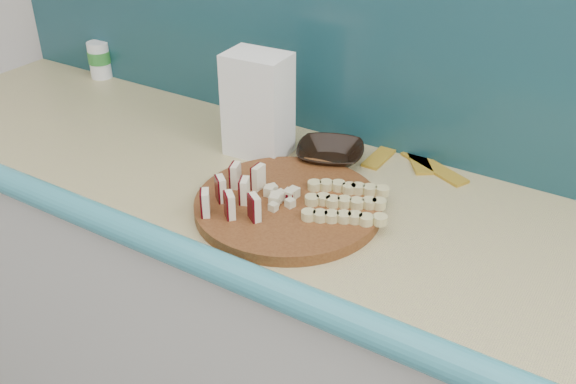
# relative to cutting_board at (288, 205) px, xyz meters

# --- Properties ---
(kitchen_counter) EXTENTS (2.20, 0.63, 0.91)m
(kitchen_counter) POSITION_rel_cutting_board_xyz_m (-0.06, 0.07, -0.47)
(kitchen_counter) COLOR silver
(kitchen_counter) RESTS_ON ground
(backsplash) EXTENTS (2.20, 0.02, 0.50)m
(backsplash) POSITION_rel_cutting_board_xyz_m (-0.06, 0.36, 0.24)
(backsplash) COLOR teal
(backsplash) RESTS_ON kitchen_counter
(cutting_board) EXTENTS (0.49, 0.49, 0.02)m
(cutting_board) POSITION_rel_cutting_board_xyz_m (0.00, 0.00, 0.00)
(cutting_board) COLOR #4F2411
(cutting_board) RESTS_ON kitchen_counter
(apple_wedges) EXTENTS (0.13, 0.17, 0.05)m
(apple_wedges) POSITION_rel_cutting_board_xyz_m (-0.08, -0.06, 0.04)
(apple_wedges) COLOR #FBECC8
(apple_wedges) RESTS_ON cutting_board
(apple_chunks) EXTENTS (0.06, 0.07, 0.02)m
(apple_chunks) POSITION_rel_cutting_board_xyz_m (-0.02, -0.01, 0.02)
(apple_chunks) COLOR beige
(apple_chunks) RESTS_ON cutting_board
(banana_slices) EXTENTS (0.20, 0.19, 0.02)m
(banana_slices) POSITION_rel_cutting_board_xyz_m (0.11, 0.04, 0.02)
(banana_slices) COLOR #D5C882
(banana_slices) RESTS_ON cutting_board
(brown_bowl) EXTENTS (0.20, 0.20, 0.04)m
(brown_bowl) POSITION_rel_cutting_board_xyz_m (-0.03, 0.23, 0.01)
(brown_bowl) COLOR black
(brown_bowl) RESTS_ON kitchen_counter
(flour_bag) EXTENTS (0.15, 0.11, 0.24)m
(flour_bag) POSITION_rel_cutting_board_xyz_m (-0.19, 0.18, 0.11)
(flour_bag) COLOR white
(flour_bag) RESTS_ON kitchen_counter
(canister) EXTENTS (0.07, 0.07, 0.11)m
(canister) POSITION_rel_cutting_board_xyz_m (-0.87, 0.33, 0.04)
(canister) COLOR white
(canister) RESTS_ON kitchen_counter
(banana_peel) EXTENTS (0.24, 0.20, 0.01)m
(banana_peel) POSITION_rel_cutting_board_xyz_m (0.13, 0.34, -0.01)
(banana_peel) COLOR gold
(banana_peel) RESTS_ON kitchen_counter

